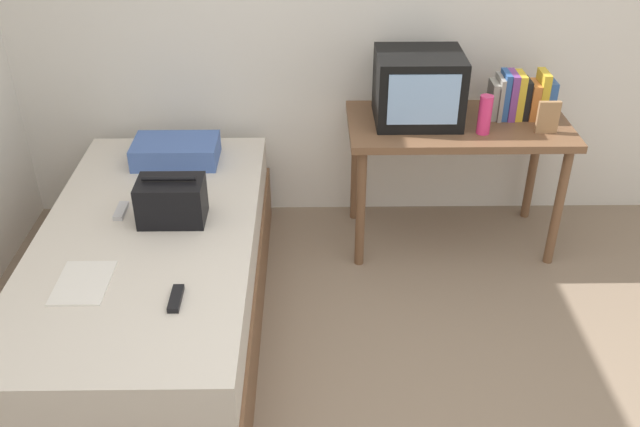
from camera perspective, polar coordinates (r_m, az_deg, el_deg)
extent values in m
cube|color=brown|center=(3.45, -13.19, -6.56)|extent=(1.00, 2.00, 0.32)
cube|color=beige|center=(3.30, -13.74, -2.93)|extent=(0.97, 1.94, 0.21)
cube|color=brown|center=(3.79, 11.19, 7.03)|extent=(1.16, 0.60, 0.04)
cylinder|color=brown|center=(3.67, 3.32, 0.37)|extent=(0.05, 0.05, 0.69)
cylinder|color=brown|center=(3.89, 18.80, 0.46)|extent=(0.05, 0.05, 0.69)
cylinder|color=brown|center=(4.09, 2.90, 3.85)|extent=(0.05, 0.05, 0.69)
cylinder|color=brown|center=(4.28, 16.95, 3.77)|extent=(0.05, 0.05, 0.69)
cube|color=black|center=(3.70, 7.99, 10.12)|extent=(0.44, 0.38, 0.36)
cube|color=#8CB2E0|center=(3.52, 8.42, 9.11)|extent=(0.35, 0.01, 0.26)
cylinder|color=#E53372|center=(3.64, 13.26, 7.82)|extent=(0.07, 0.07, 0.20)
cube|color=gray|center=(3.84, 13.85, 8.98)|extent=(0.03, 0.13, 0.20)
cube|color=gray|center=(3.84, 14.31, 9.17)|extent=(0.02, 0.16, 0.23)
cube|color=#2D5699|center=(3.85, 14.74, 9.32)|extent=(0.03, 0.14, 0.25)
cube|color=#7A3D89|center=(3.86, 15.26, 9.27)|extent=(0.04, 0.15, 0.25)
cube|color=gold|center=(3.87, 15.83, 9.23)|extent=(0.04, 0.14, 0.24)
cube|color=black|center=(3.88, 16.32, 8.99)|extent=(0.03, 0.13, 0.21)
cube|color=#CC7233|center=(3.90, 16.87, 8.84)|extent=(0.04, 0.15, 0.19)
cube|color=gold|center=(3.90, 17.56, 9.21)|extent=(0.04, 0.15, 0.25)
cube|color=#2D5699|center=(3.92, 18.11, 8.87)|extent=(0.04, 0.14, 0.20)
cube|color=#9E754C|center=(3.74, 18.05, 7.45)|extent=(0.11, 0.02, 0.17)
cube|color=#4766AD|center=(3.79, -11.63, 4.98)|extent=(0.44, 0.28, 0.12)
cube|color=black|center=(3.25, -11.98, 1.01)|extent=(0.30, 0.20, 0.20)
cylinder|color=black|center=(3.19, -12.20, 2.78)|extent=(0.24, 0.02, 0.02)
cube|color=white|center=(2.98, -18.70, -5.35)|extent=(0.21, 0.29, 0.01)
cube|color=black|center=(2.79, -11.64, -6.78)|extent=(0.04, 0.16, 0.02)
cube|color=#B7B7BC|center=(3.40, -15.88, 0.21)|extent=(0.04, 0.14, 0.02)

